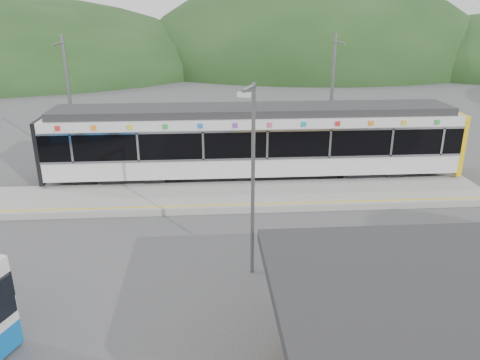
{
  "coord_description": "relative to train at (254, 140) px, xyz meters",
  "views": [
    {
      "loc": [
        0.2,
        -16.48,
        8.25
      ],
      "look_at": [
        1.44,
        1.0,
        1.79
      ],
      "focal_mm": 35.0,
      "sensor_mm": 36.0,
      "label": 1
    }
  ],
  "objects": [
    {
      "name": "yellow_line",
      "position": [
        -2.49,
        -4.0,
        -1.76
      ],
      "size": [
        26.0,
        0.1,
        0.01
      ],
      "primitive_type": "cube",
      "color": "yellow",
      "rests_on": "platform"
    },
    {
      "name": "catenary_mast_west",
      "position": [
        -9.49,
        2.56,
        1.58
      ],
      "size": [
        0.18,
        1.8,
        7.0
      ],
      "color": "slate",
      "rests_on": "ground"
    },
    {
      "name": "train",
      "position": [
        0.0,
        0.0,
        0.0
      ],
      "size": [
        20.44,
        3.01,
        3.74
      ],
      "color": "black",
      "rests_on": "ground"
    },
    {
      "name": "platform",
      "position": [
        -2.49,
        -2.7,
        -1.91
      ],
      "size": [
        26.0,
        3.2,
        0.3
      ],
      "primitive_type": "cube",
      "color": "#9E9E99",
      "rests_on": "ground"
    },
    {
      "name": "hills",
      "position": [
        3.7,
        -0.71,
        -2.06
      ],
      "size": [
        146.0,
        149.0,
        26.0
      ],
      "color": "#1E3D19",
      "rests_on": "ground"
    },
    {
      "name": "catenary_mast_east",
      "position": [
        4.51,
        2.56,
        1.58
      ],
      "size": [
        0.18,
        1.8,
        7.0
      ],
      "color": "slate",
      "rests_on": "ground"
    },
    {
      "name": "lamp_post",
      "position": [
        -0.93,
        -9.12,
        1.65
      ],
      "size": [
        0.5,
        1.14,
        6.24
      ],
      "rotation": [
        0.0,
        0.0,
        -0.39
      ],
      "color": "slate",
      "rests_on": "ground"
    },
    {
      "name": "ground",
      "position": [
        -2.49,
        -6.0,
        -2.06
      ],
      "size": [
        120.0,
        120.0,
        0.0
      ],
      "primitive_type": "plane",
      "color": "#4C4C4F",
      "rests_on": "ground"
    }
  ]
}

